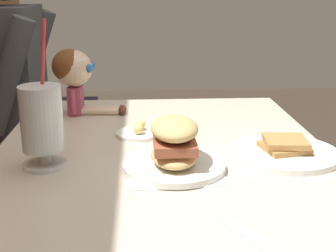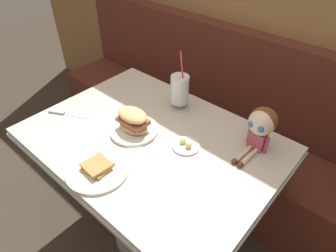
# 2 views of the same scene
# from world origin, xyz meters

# --- Properties ---
(diner_table) EXTENTS (1.11, 0.81, 0.74)m
(diner_table) POSITION_xyz_m (0.00, 0.18, 0.54)
(diner_table) COLOR beige
(diner_table) RESTS_ON ground
(toast_plate) EXTENTS (0.25, 0.25, 0.04)m
(toast_plate) POSITION_xyz_m (-0.02, -0.10, 0.75)
(toast_plate) COLOR white
(toast_plate) RESTS_ON diner_table
(milkshake_glass) EXTENTS (0.10, 0.10, 0.32)m
(milkshake_glass) POSITION_xyz_m (-0.06, 0.44, 0.84)
(milkshake_glass) COLOR silver
(milkshake_glass) RESTS_ON diner_table
(sandwich_plate) EXTENTS (0.22, 0.22, 0.12)m
(sandwich_plate) POSITION_xyz_m (-0.09, 0.16, 0.79)
(sandwich_plate) COLOR white
(sandwich_plate) RESTS_ON diner_table
(butter_saucer) EXTENTS (0.12, 0.12, 0.04)m
(butter_saucer) POSITION_xyz_m (0.15, 0.24, 0.75)
(butter_saucer) COLOR white
(butter_saucer) RESTS_ON diner_table
(seated_doll) EXTENTS (0.12, 0.22, 0.20)m
(seated_doll) POSITION_xyz_m (0.38, 0.43, 0.87)
(seated_doll) COLOR #B74C6B
(seated_doll) RESTS_ON diner_table
(diner_patron) EXTENTS (0.55, 0.48, 0.81)m
(diner_patron) POSITION_xyz_m (1.07, 0.76, 0.74)
(diner_patron) COLOR #4C5156
(diner_patron) RESTS_ON booth_bench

